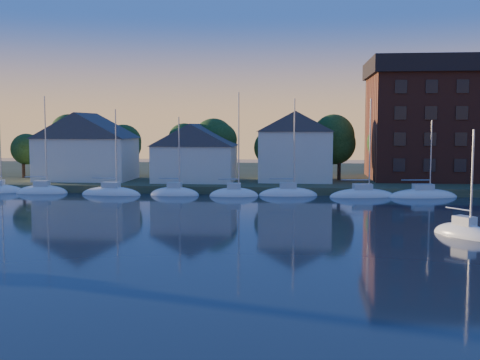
# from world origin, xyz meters

# --- Properties ---
(ground) EXTENTS (260.00, 260.00, 0.00)m
(ground) POSITION_xyz_m (0.00, 0.00, 0.00)
(ground) COLOR black
(ground) RESTS_ON ground
(shoreline_land) EXTENTS (160.00, 50.00, 2.00)m
(shoreline_land) POSITION_xyz_m (0.00, 75.00, 0.00)
(shoreline_land) COLOR #384226
(shoreline_land) RESTS_ON ground
(wooden_dock) EXTENTS (120.00, 3.00, 1.00)m
(wooden_dock) POSITION_xyz_m (0.00, 52.00, 0.00)
(wooden_dock) COLOR brown
(wooden_dock) RESTS_ON ground
(clubhouse_west) EXTENTS (13.65, 9.45, 9.64)m
(clubhouse_west) POSITION_xyz_m (-22.00, 58.00, 5.93)
(clubhouse_west) COLOR white
(clubhouse_west) RESTS_ON shoreline_land
(clubhouse_centre) EXTENTS (11.55, 8.40, 8.08)m
(clubhouse_centre) POSITION_xyz_m (-6.00, 57.00, 5.13)
(clubhouse_centre) COLOR white
(clubhouse_centre) RESTS_ON shoreline_land
(clubhouse_east) EXTENTS (10.50, 8.40, 9.80)m
(clubhouse_east) POSITION_xyz_m (8.00, 59.00, 6.00)
(clubhouse_east) COLOR white
(clubhouse_east) RESTS_ON shoreline_land
(condo_block) EXTENTS (31.00, 17.00, 17.40)m
(condo_block) POSITION_xyz_m (34.00, 64.95, 9.79)
(condo_block) COLOR brown
(condo_block) RESTS_ON shoreline_land
(tree_line) EXTENTS (93.40, 5.40, 8.90)m
(tree_line) POSITION_xyz_m (2.00, 63.00, 7.18)
(tree_line) COLOR #372519
(tree_line) RESTS_ON shoreline_land
(moored_fleet) EXTENTS (71.50, 2.40, 12.05)m
(moored_fleet) POSITION_xyz_m (-8.00, 49.00, 0.10)
(moored_fleet) COLOR white
(moored_fleet) RESTS_ON ground
(drifting_sailboat_right) EXTENTS (5.05, 5.82, 9.64)m
(drifting_sailboat_right) POSITION_xyz_m (21.81, 22.97, 0.10)
(drifting_sailboat_right) COLOR white
(drifting_sailboat_right) RESTS_ON ground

